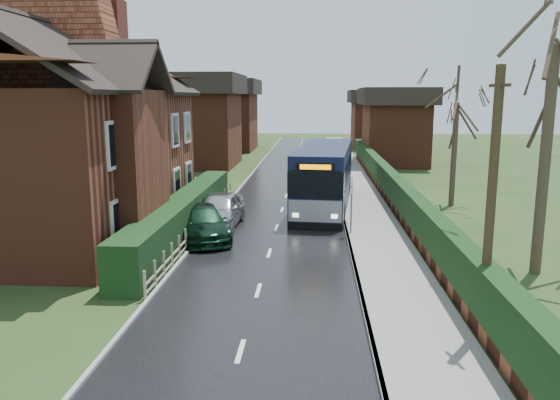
# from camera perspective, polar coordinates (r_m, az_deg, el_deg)

# --- Properties ---
(ground) EXTENTS (140.00, 140.00, 0.00)m
(ground) POSITION_cam_1_polar(r_m,az_deg,el_deg) (18.55, -1.65, -7.35)
(ground) COLOR #354A20
(ground) RESTS_ON ground
(road) EXTENTS (6.00, 100.00, 0.02)m
(road) POSITION_cam_1_polar(r_m,az_deg,el_deg) (28.19, 0.21, -1.03)
(road) COLOR black
(road) RESTS_ON ground
(pavement) EXTENTS (2.50, 100.00, 0.14)m
(pavement) POSITION_cam_1_polar(r_m,az_deg,el_deg) (28.25, 8.85, -1.01)
(pavement) COLOR slate
(pavement) RESTS_ON ground
(kerb_right) EXTENTS (0.12, 100.00, 0.14)m
(kerb_right) POSITION_cam_1_polar(r_m,az_deg,el_deg) (28.17, 6.42, -0.98)
(kerb_right) COLOR gray
(kerb_right) RESTS_ON ground
(kerb_left) EXTENTS (0.12, 100.00, 0.10)m
(kerb_left) POSITION_cam_1_polar(r_m,az_deg,el_deg) (28.53, -5.91, -0.86)
(kerb_left) COLOR gray
(kerb_left) RESTS_ON ground
(front_hedge) EXTENTS (1.20, 16.00, 1.60)m
(front_hedge) POSITION_cam_1_polar(r_m,az_deg,el_deg) (23.75, -9.95, -1.48)
(front_hedge) COLOR black
(front_hedge) RESTS_ON ground
(picket_fence) EXTENTS (0.10, 16.00, 0.90)m
(picket_fence) POSITION_cam_1_polar(r_m,az_deg,el_deg) (23.66, -8.16, -2.34)
(picket_fence) COLOR gray
(picket_fence) RESTS_ON ground
(right_wall_hedge) EXTENTS (0.60, 50.00, 1.80)m
(right_wall_hedge) POSITION_cam_1_polar(r_m,az_deg,el_deg) (28.26, 12.04, 0.85)
(right_wall_hedge) COLOR brown
(right_wall_hedge) RESTS_ON ground
(brick_house) EXTENTS (9.30, 14.60, 10.30)m
(brick_house) POSITION_cam_1_polar(r_m,az_deg,el_deg) (24.66, -21.42, 6.79)
(brick_house) COLOR brown
(brick_house) RESTS_ON ground
(bus) EXTENTS (3.45, 10.86, 3.24)m
(bus) POSITION_cam_1_polar(r_m,az_deg,el_deg) (28.75, 4.70, 2.40)
(bus) COLOR black
(bus) RESTS_ON ground
(car_silver) EXTENTS (1.97, 4.56, 1.53)m
(car_silver) POSITION_cam_1_polar(r_m,az_deg,el_deg) (24.64, -6.32, -1.02)
(car_silver) COLOR silver
(car_silver) RESTS_ON ground
(car_green) EXTENTS (3.24, 4.97, 1.34)m
(car_green) POSITION_cam_1_polar(r_m,az_deg,el_deg) (22.61, -8.07, -2.38)
(car_green) COLOR black
(car_green) RESTS_ON ground
(car_distant) EXTENTS (1.26, 3.58, 1.18)m
(car_distant) POSITION_cam_1_polar(r_m,az_deg,el_deg) (55.22, 4.00, 5.34)
(car_distant) COLOR black
(car_distant) RESTS_ON ground
(bus_stop_sign) EXTENTS (0.10, 0.37, 2.46)m
(bus_stop_sign) POSITION_cam_1_polar(r_m,az_deg,el_deg) (22.81, 7.48, 0.20)
(bus_stop_sign) COLOR slate
(bus_stop_sign) RESTS_ON ground
(telegraph_pole) EXTENTS (0.24, 0.83, 6.48)m
(telegraph_pole) POSITION_cam_1_polar(r_m,az_deg,el_deg) (13.74, 21.18, -0.40)
(telegraph_pole) COLOR #2F2315
(telegraph_pole) RESTS_ON ground
(tree_right_near) EXTENTS (4.87, 4.87, 10.52)m
(tree_right_near) POSITION_cam_1_polar(r_m,az_deg,el_deg) (19.42, 26.97, 15.83)
(tree_right_near) COLOR #3B2F23
(tree_right_near) RESTS_ON ground
(tree_right_far) EXTENTS (4.02, 4.02, 7.78)m
(tree_right_far) POSITION_cam_1_polar(r_m,az_deg,el_deg) (30.16, 18.05, 10.32)
(tree_right_far) COLOR #382B21
(tree_right_far) RESTS_ON ground
(tree_house_side) EXTENTS (4.58, 4.58, 10.41)m
(tree_house_side) POSITION_cam_1_polar(r_m,az_deg,el_deg) (36.02, -18.16, 13.43)
(tree_house_side) COLOR #392D21
(tree_house_side) RESTS_ON ground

